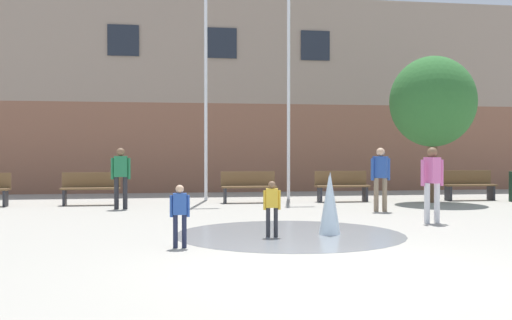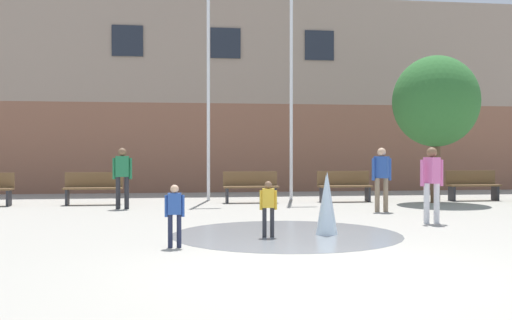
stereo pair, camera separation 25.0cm
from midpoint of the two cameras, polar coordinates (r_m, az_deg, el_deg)
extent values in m
plane|color=#9E998E|center=(7.71, 6.28, -10.46)|extent=(100.00, 100.00, 0.00)
cube|color=brown|center=(24.84, -4.24, 1.13)|extent=(36.00, 6.00, 3.25)
cube|color=gray|center=(25.12, -4.25, 9.40)|extent=(36.00, 6.00, 3.97)
cube|color=#1E232D|center=(22.15, -12.85, 11.05)|extent=(1.10, 0.06, 1.10)
cube|color=#1E232D|center=(22.18, -3.62, 11.06)|extent=(1.10, 0.06, 1.10)
cube|color=#1E232D|center=(22.76, 5.35, 10.79)|extent=(1.10, 0.06, 1.10)
cylinder|color=gray|center=(10.93, 2.55, -7.07)|extent=(4.16, 4.16, 0.01)
cone|color=silver|center=(10.89, 6.31, -4.24)|extent=(0.37, 0.37, 1.09)
cone|color=silver|center=(10.96, 6.43, -4.07)|extent=(0.38, 0.38, 1.14)
cone|color=silver|center=(11.23, 6.44, -4.08)|extent=(0.37, 0.37, 1.09)
cube|color=#28282D|center=(17.73, -23.12, -3.38)|extent=(0.06, 0.40, 0.44)
cube|color=#28282D|center=(17.44, -18.16, -3.42)|extent=(0.06, 0.40, 0.44)
cube|color=#28282D|center=(17.27, -13.56, -3.45)|extent=(0.06, 0.40, 0.44)
cube|color=brown|center=(17.32, -15.88, -2.63)|extent=(1.60, 0.44, 0.05)
cube|color=brown|center=(17.51, -15.80, -1.82)|extent=(1.60, 0.04, 0.42)
cube|color=#28282D|center=(17.36, -3.39, -3.40)|extent=(0.06, 0.40, 0.44)
cube|color=#28282D|center=(17.54, 1.18, -3.35)|extent=(0.06, 0.40, 0.44)
cube|color=brown|center=(17.42, -1.10, -2.58)|extent=(1.60, 0.44, 0.05)
cube|color=brown|center=(17.61, -1.18, -1.77)|extent=(1.60, 0.04, 0.42)
cube|color=#28282D|center=(17.80, 5.68, -3.30)|extent=(0.06, 0.40, 0.44)
cube|color=#28282D|center=(18.20, 9.96, -3.21)|extent=(0.06, 0.40, 0.44)
cube|color=brown|center=(17.97, 7.84, -2.48)|extent=(1.60, 0.44, 0.05)
cube|color=brown|center=(18.15, 7.67, -1.70)|extent=(1.60, 0.04, 0.42)
cube|color=#28282D|center=(19.10, 17.48, -3.05)|extent=(0.06, 0.40, 0.44)
cube|color=#28282D|center=(19.76, 21.13, -2.94)|extent=(0.06, 0.40, 0.44)
cube|color=brown|center=(19.40, 19.34, -2.27)|extent=(1.60, 0.44, 0.05)
cube|color=brown|center=(19.57, 19.07, -1.56)|extent=(1.60, 0.04, 0.42)
cylinder|color=#28282D|center=(15.94, -13.59, -3.08)|extent=(0.12, 0.12, 0.84)
cylinder|color=#28282D|center=(15.92, -12.80, -3.09)|extent=(0.12, 0.12, 0.84)
cube|color=#237547|center=(15.90, -13.20, -0.60)|extent=(0.35, 0.21, 0.54)
sphere|color=brown|center=(15.89, -13.21, 0.75)|extent=(0.21, 0.21, 0.21)
cylinder|color=#237547|center=(15.92, -13.95, -0.80)|extent=(0.08, 0.08, 0.55)
cylinder|color=#237547|center=(15.88, -12.45, -0.80)|extent=(0.08, 0.08, 0.55)
cylinder|color=#1E233D|center=(9.47, -8.44, -6.74)|extent=(0.07, 0.07, 0.52)
cylinder|color=#1E233D|center=(9.47, -7.61, -6.74)|extent=(0.07, 0.07, 0.52)
cube|color=#284C9E|center=(9.42, -8.03, -4.16)|extent=(0.21, 0.13, 0.33)
sphere|color=tan|center=(9.41, -8.03, -2.75)|extent=(0.13, 0.13, 0.13)
cylinder|color=#284C9E|center=(9.43, -8.82, -4.37)|extent=(0.05, 0.05, 0.34)
cylinder|color=#284C9E|center=(9.43, -7.23, -4.37)|extent=(0.05, 0.05, 0.34)
cylinder|color=#28282D|center=(10.51, 0.48, -5.98)|extent=(0.07, 0.07, 0.52)
cylinder|color=#28282D|center=(10.53, 1.21, -5.97)|extent=(0.07, 0.07, 0.52)
cube|color=gold|center=(10.47, 0.85, -3.65)|extent=(0.23, 0.16, 0.33)
sphere|color=brown|center=(10.46, 0.85, -2.38)|extent=(0.13, 0.13, 0.13)
cylinder|color=gold|center=(10.46, 0.14, -3.84)|extent=(0.05, 0.05, 0.34)
cylinder|color=gold|center=(10.50, 1.55, -3.82)|extent=(0.05, 0.05, 0.34)
cylinder|color=#89755B|center=(15.18, 10.91, -3.27)|extent=(0.12, 0.12, 0.84)
cylinder|color=#89755B|center=(15.26, 11.69, -3.26)|extent=(0.12, 0.12, 0.84)
cube|color=#284C9E|center=(15.18, 11.31, -0.67)|extent=(0.39, 0.37, 0.54)
sphere|color=tan|center=(15.18, 11.32, 0.75)|extent=(0.21, 0.21, 0.21)
cylinder|color=#284C9E|center=(15.11, 10.56, -0.88)|extent=(0.08, 0.08, 0.55)
cylinder|color=#284C9E|center=(15.26, 12.05, -0.87)|extent=(0.08, 0.08, 0.55)
cylinder|color=silver|center=(13.01, 15.45, -3.98)|extent=(0.12, 0.12, 0.84)
cylinder|color=silver|center=(13.10, 16.33, -3.95)|extent=(0.12, 0.12, 0.84)
cube|color=pink|center=(13.01, 15.90, -0.94)|extent=(0.26, 0.37, 0.54)
sphere|color=brown|center=(13.01, 15.91, 0.71)|extent=(0.21, 0.21, 0.21)
cylinder|color=pink|center=(12.93, 15.06, -1.19)|extent=(0.08, 0.08, 0.55)
cylinder|color=pink|center=(13.10, 16.74, -1.17)|extent=(0.08, 0.08, 0.55)
cylinder|color=silver|center=(18.55, -5.20, 9.72)|extent=(0.10, 0.10, 8.74)
cylinder|color=silver|center=(18.86, 2.74, 9.12)|extent=(0.10, 0.10, 8.44)
cylinder|color=brown|center=(18.23, 16.08, -1.35)|extent=(0.27, 0.27, 1.64)
ellipsoid|color=#2D662D|center=(18.28, 16.10, 5.38)|extent=(2.49, 2.49, 2.65)
camera|label=1|loc=(0.12, -90.51, -0.01)|focal=42.00mm
camera|label=2|loc=(0.12, 89.49, 0.01)|focal=42.00mm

